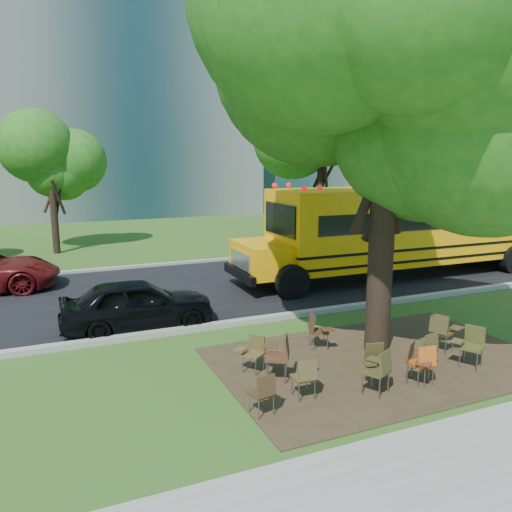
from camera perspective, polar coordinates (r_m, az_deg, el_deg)
name	(u,v)px	position (r m, az deg, el deg)	size (l,w,h in m)	color
ground	(328,360)	(11.27, 8.21, -11.71)	(160.00, 160.00, 0.00)	#375A1C
dirt_patch	(379,361)	(11.42, 13.92, -11.54)	(7.00, 4.50, 0.03)	#382819
asphalt_road	(221,286)	(17.30, -3.97, -3.45)	(80.00, 8.00, 0.04)	black
kerb_near	(270,318)	(13.73, 1.63, -7.09)	(80.00, 0.25, 0.14)	gray
kerb_far	(189,263)	(21.11, -7.67, -0.75)	(80.00, 0.25, 0.14)	gray
building_right	(338,80)	(55.95, 9.34, 19.25)	(30.00, 16.00, 25.00)	#6F665D
bg_tree_2	(50,162)	(24.83, -22.47, 9.91)	(4.80, 4.80, 6.62)	black
bg_tree_3	(322,145)	(26.54, 7.50, 12.41)	(5.60, 5.60, 7.84)	black
bg_tree_4	(454,159)	(30.65, 21.65, 10.26)	(5.00, 5.00, 6.85)	black
main_tree	(389,76)	(11.37, 15.00, 19.24)	(7.20, 7.20, 9.64)	black
school_bus	(422,224)	(19.94, 18.42, 3.47)	(13.57, 3.24, 3.30)	#FEA708
chair_0	(264,390)	(8.77, 0.90, -15.04)	(0.52, 0.54, 0.78)	#412A17
chair_1	(306,374)	(9.34, 5.70, -13.29)	(0.54, 0.47, 0.80)	#504422
chair_2	(379,367)	(9.70, 13.91, -12.24)	(0.61, 0.72, 0.90)	#413C1C
chair_3	(375,360)	(10.12, 13.46, -11.51)	(0.61, 0.48, 0.82)	#41381C
chair_4	(424,360)	(10.31, 18.63, -11.24)	(0.59, 0.50, 0.85)	#C15314
chair_5	(416,359)	(10.34, 17.81, -11.17)	(0.56, 0.71, 0.84)	#502D1C
chair_6	(471,342)	(11.55, 23.39, -9.04)	(0.72, 0.60, 0.89)	#48451F
chair_7	(443,329)	(12.10, 20.55, -7.81)	(0.71, 0.63, 0.93)	#42371C
chair_8	(280,352)	(10.01, 2.71, -10.95)	(0.63, 0.80, 0.95)	#4C2D1B
chair_9	(253,350)	(10.41, -0.29, -10.67)	(0.66, 0.52, 0.78)	brown
chair_10	(317,328)	(11.64, 6.99, -8.18)	(0.50, 0.64, 0.84)	#482919
chair_11	(428,346)	(11.17, 19.02, -9.70)	(0.54, 0.54, 0.80)	#423C1C
black_car	(138,304)	(13.31, -13.37, -5.31)	(1.56, 3.87, 1.32)	black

